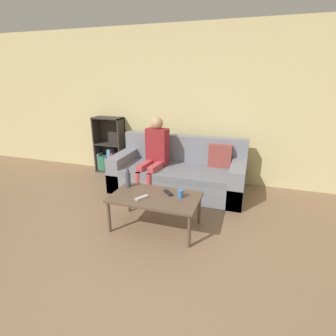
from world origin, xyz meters
name	(u,v)px	position (x,y,z in m)	size (l,w,h in m)	color
ground_plane	(119,296)	(0.00, 0.00, 0.00)	(22.00, 22.00, 0.00)	#84664C
wall_back	(197,107)	(0.00, 2.97, 1.30)	(12.00, 0.06, 2.60)	beige
couch	(179,174)	(-0.14, 2.34, 0.28)	(2.11, 0.92, 0.85)	gray
bookshelf	(110,151)	(-1.67, 2.81, 0.40)	(0.56, 0.28, 1.07)	#332D28
coffee_table	(155,199)	(-0.09, 1.13, 0.39)	(1.06, 0.62, 0.43)	brown
person_adult	(155,150)	(-0.51, 2.25, 0.67)	(0.37, 0.66, 1.19)	#C6474C
cup_near	(180,194)	(0.21, 1.20, 0.47)	(0.07, 0.07, 0.09)	#3D70B2
tv_remote_0	(168,193)	(0.04, 1.25, 0.44)	(0.15, 0.15, 0.02)	black
tv_remote_1	(142,198)	(-0.21, 1.02, 0.44)	(0.13, 0.17, 0.02)	#B7B7BC
bottle	(128,179)	(-0.52, 1.29, 0.53)	(0.07, 0.07, 0.26)	#424756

